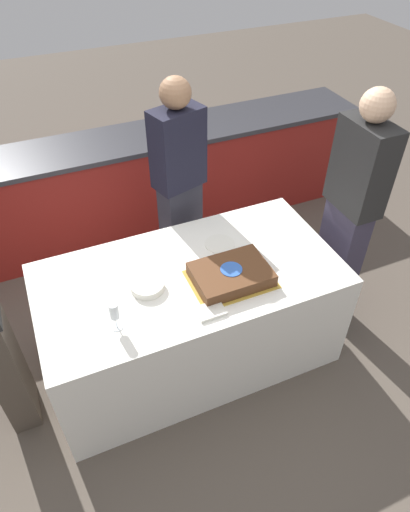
# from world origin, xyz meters

# --- Properties ---
(ground_plane) EXTENTS (14.00, 14.00, 0.00)m
(ground_plane) POSITION_xyz_m (0.00, 0.00, 0.00)
(ground_plane) COLOR brown
(back_counter) EXTENTS (4.40, 0.58, 0.92)m
(back_counter) POSITION_xyz_m (0.00, 1.55, 0.46)
(back_counter) COLOR maroon
(back_counter) RESTS_ON ground_plane
(dining_table) EXTENTS (1.85, 0.95, 0.78)m
(dining_table) POSITION_xyz_m (0.00, 0.00, 0.39)
(dining_table) COLOR white
(dining_table) RESTS_ON ground_plane
(cake) EXTENTS (0.49, 0.36, 0.09)m
(cake) POSITION_xyz_m (0.20, -0.15, 0.82)
(cake) COLOR gold
(cake) RESTS_ON dining_table
(plate_stack) EXTENTS (0.20, 0.20, 0.04)m
(plate_stack) POSITION_xyz_m (-0.27, -0.03, 0.80)
(plate_stack) COLOR white
(plate_stack) RESTS_ON dining_table
(wine_glass) EXTENTS (0.07, 0.07, 0.18)m
(wine_glass) POSITION_xyz_m (-0.51, -0.24, 0.89)
(wine_glass) COLOR white
(wine_glass) RESTS_ON dining_table
(side_plate_near_cake) EXTENTS (0.19, 0.19, 0.00)m
(side_plate_near_cake) POSITION_xyz_m (0.28, 0.17, 0.78)
(side_plate_near_cake) COLOR white
(side_plate_near_cake) RESTS_ON dining_table
(utensil_pile) EXTENTS (0.16, 0.11, 0.02)m
(utensil_pile) POSITION_xyz_m (-0.01, -0.34, 0.79)
(utensil_pile) COLOR white
(utensil_pile) RESTS_ON dining_table
(person_cutting_cake) EXTENTS (0.38, 0.29, 1.69)m
(person_cutting_cake) POSITION_xyz_m (0.20, 0.69, 0.89)
(person_cutting_cake) COLOR #282833
(person_cutting_cake) RESTS_ON ground_plane
(person_seated_right) EXTENTS (0.20, 0.38, 1.73)m
(person_seated_right) POSITION_xyz_m (1.14, 0.00, 0.90)
(person_seated_right) COLOR #383347
(person_seated_right) RESTS_ON ground_plane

